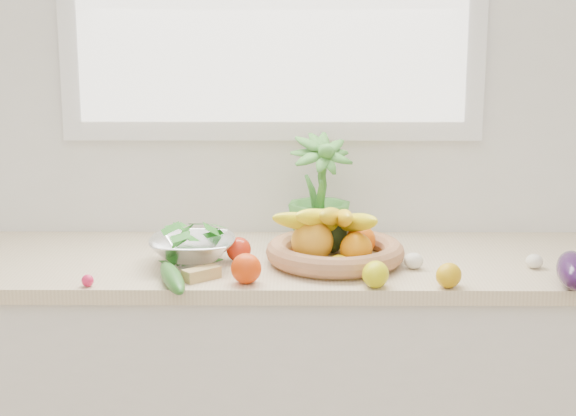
{
  "coord_description": "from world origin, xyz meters",
  "views": [
    {
      "loc": [
        0.07,
        -0.5,
        1.59
      ],
      "look_at": [
        0.05,
        1.93,
        1.05
      ],
      "focal_mm": 55.0,
      "sensor_mm": 36.0,
      "label": 1
    }
  ],
  "objects_px": {
    "potted_herb": "(320,192)",
    "fruit_basket": "(334,244)",
    "colander_with_spinach": "(192,243)",
    "cucumber": "(172,278)",
    "eggplant": "(573,270)",
    "apple": "(239,249)"
  },
  "relations": [
    {
      "from": "colander_with_spinach",
      "to": "apple",
      "type": "bearing_deg",
      "value": 15.46
    },
    {
      "from": "eggplant",
      "to": "fruit_basket",
      "type": "bearing_deg",
      "value": 160.71
    },
    {
      "from": "cucumber",
      "to": "potted_herb",
      "type": "distance_m",
      "value": 0.57
    },
    {
      "from": "apple",
      "to": "fruit_basket",
      "type": "bearing_deg",
      "value": -2.89
    },
    {
      "from": "cucumber",
      "to": "potted_herb",
      "type": "relative_size",
      "value": 0.77
    },
    {
      "from": "cucumber",
      "to": "eggplant",
      "type": "bearing_deg",
      "value": 0.56
    },
    {
      "from": "fruit_basket",
      "to": "potted_herb",
      "type": "bearing_deg",
      "value": 101.98
    },
    {
      "from": "potted_herb",
      "to": "fruit_basket",
      "type": "bearing_deg",
      "value": -78.02
    },
    {
      "from": "apple",
      "to": "eggplant",
      "type": "relative_size",
      "value": 0.32
    },
    {
      "from": "apple",
      "to": "cucumber",
      "type": "xyz_separation_m",
      "value": [
        -0.16,
        -0.24,
        -0.01
      ]
    },
    {
      "from": "potted_herb",
      "to": "colander_with_spinach",
      "type": "xyz_separation_m",
      "value": [
        -0.36,
        -0.19,
        -0.11
      ]
    },
    {
      "from": "apple",
      "to": "fruit_basket",
      "type": "height_order",
      "value": "fruit_basket"
    },
    {
      "from": "fruit_basket",
      "to": "colander_with_spinach",
      "type": "bearing_deg",
      "value": -176.9
    },
    {
      "from": "cucumber",
      "to": "fruit_basket",
      "type": "height_order",
      "value": "fruit_basket"
    },
    {
      "from": "eggplant",
      "to": "cucumber",
      "type": "height_order",
      "value": "eggplant"
    },
    {
      "from": "cucumber",
      "to": "potted_herb",
      "type": "height_order",
      "value": "potted_herb"
    },
    {
      "from": "apple",
      "to": "eggplant",
      "type": "xyz_separation_m",
      "value": [
        0.87,
        -0.23,
        0.01
      ]
    },
    {
      "from": "apple",
      "to": "cucumber",
      "type": "height_order",
      "value": "apple"
    },
    {
      "from": "potted_herb",
      "to": "apple",
      "type": "bearing_deg",
      "value": -145.57
    },
    {
      "from": "potted_herb",
      "to": "colander_with_spinach",
      "type": "height_order",
      "value": "potted_herb"
    },
    {
      "from": "eggplant",
      "to": "potted_herb",
      "type": "distance_m",
      "value": 0.76
    },
    {
      "from": "cucumber",
      "to": "colander_with_spinach",
      "type": "bearing_deg",
      "value": 81.42
    }
  ]
}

